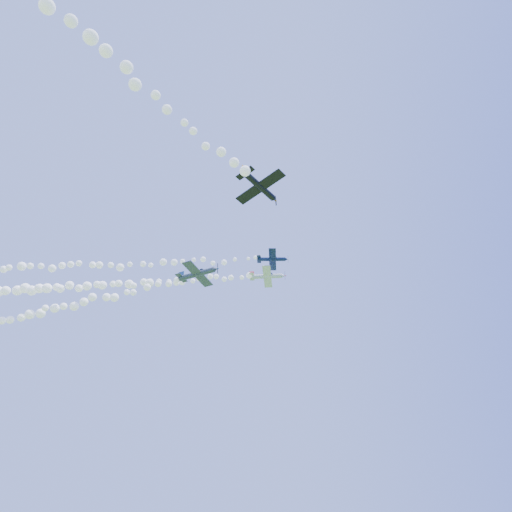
{
  "coord_description": "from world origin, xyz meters",
  "views": [
    {
      "loc": [
        6.74,
        -65.55,
        2.0
      ],
      "look_at": [
        5.63,
        -6.47,
        46.66
      ],
      "focal_mm": 30.0,
      "sensor_mm": 36.0,
      "label": 1
    }
  ],
  "objects_px": {
    "plane_navy": "(272,259)",
    "plane_white": "(267,276)",
    "plane_black": "(260,186)",
    "plane_grey": "(198,274)"
  },
  "relations": [
    {
      "from": "plane_white",
      "to": "plane_grey",
      "type": "distance_m",
      "value": 16.51
    },
    {
      "from": "plane_white",
      "to": "plane_navy",
      "type": "height_order",
      "value": "plane_navy"
    },
    {
      "from": "plane_navy",
      "to": "plane_grey",
      "type": "height_order",
      "value": "plane_navy"
    },
    {
      "from": "plane_navy",
      "to": "plane_white",
      "type": "bearing_deg",
      "value": 114.89
    },
    {
      "from": "plane_white",
      "to": "plane_navy",
      "type": "xyz_separation_m",
      "value": [
        1.07,
        -2.5,
        2.36
      ]
    },
    {
      "from": "plane_grey",
      "to": "plane_black",
      "type": "relative_size",
      "value": 1.38
    },
    {
      "from": "plane_white",
      "to": "plane_black",
      "type": "distance_m",
      "value": 36.19
    },
    {
      "from": "plane_white",
      "to": "plane_black",
      "type": "relative_size",
      "value": 1.3
    },
    {
      "from": "plane_navy",
      "to": "plane_black",
      "type": "distance_m",
      "value": 34.68
    },
    {
      "from": "plane_grey",
      "to": "plane_navy",
      "type": "bearing_deg",
      "value": 49.05
    }
  ]
}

